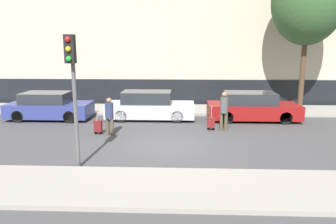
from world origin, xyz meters
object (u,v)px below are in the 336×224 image
Objects in this scene: parked_car_1 at (149,106)px; trolley_left at (98,126)px; traffic_light at (72,75)px; bare_tree_near_crossing at (308,1)px; parked_car_0 at (49,107)px; parked_car_2 at (252,107)px; pedestrian_left at (109,114)px; pedestrian_right at (224,109)px; trolley_right at (211,122)px.

parked_car_1 is 3.92× the size of trolley_left.
bare_tree_near_crossing is at bearing 42.54° from traffic_light.
parked_car_0 is 0.92× the size of parked_car_2.
parked_car_2 is 6.43m from bare_tree_near_crossing.
pedestrian_right is (4.84, 0.95, 0.09)m from pedestrian_left.
parked_car_2 is 7.26m from pedestrian_left.
trolley_left is (-0.53, 0.14, -0.54)m from pedestrian_left.
pedestrian_left is (3.78, -2.98, 0.25)m from parked_car_0.
trolley_left is 0.28× the size of traffic_light.
traffic_light is at bearing -77.53° from pedestrian_left.
parked_car_0 is 0.93× the size of parked_car_1.
parked_car_1 is 2.80× the size of pedestrian_left.
trolley_left is 4.70m from traffic_light.
pedestrian_right is at bearing -138.82° from bare_tree_near_crossing.
parked_car_1 is at bearing 58.24° from trolley_left.
trolley_left is at bearing -41.17° from parked_car_0.
parked_car_1 is 9.98m from bare_tree_near_crossing.
parked_car_0 is 3.65× the size of trolley_left.
parked_car_2 reaches higher than trolley_left.
trolley_right is at bearing -142.55° from bare_tree_near_crossing.
traffic_light is at bearing -102.10° from parked_car_1.
pedestrian_right is (5.38, 0.81, 0.63)m from trolley_left.
bare_tree_near_crossing reaches higher than parked_car_2.
parked_car_1 is 0.54× the size of bare_tree_near_crossing.
traffic_light is (3.62, -6.82, 2.18)m from parked_car_0.
trolley_right is (4.30, 1.05, -0.55)m from pedestrian_left.
pedestrian_right is 8.03m from bare_tree_near_crossing.
parked_car_2 is 2.83× the size of pedestrian_left.
pedestrian_left is 11.98m from bare_tree_near_crossing.
parked_car_1 is (5.12, 0.20, 0.02)m from parked_car_0.
bare_tree_near_crossing is at bearing 51.76° from pedestrian_right.
parked_car_1 reaches higher than parked_car_0.
trolley_left is at bearing -160.85° from pedestrian_right.
parked_car_1 is at bearing 81.83° from pedestrian_left.
parked_car_1 reaches higher than trolley_left.
pedestrian_right is at bearing 43.78° from traffic_light.
trolley_right is at bearing 28.55° from pedestrian_left.
parked_car_0 reaches higher than trolley_right.
traffic_light is (-6.68, -7.02, 2.17)m from parked_car_2.
trolley_left is (-7.05, -3.04, -0.31)m from parked_car_2.
parked_car_2 is 4.03× the size of trolley_right.
trolley_right is (8.08, -1.93, -0.30)m from parked_car_0.
parked_car_2 is at bearing 40.83° from pedestrian_left.
parked_car_2 is (5.17, 0.01, -0.01)m from parked_car_1.
trolley_right is at bearing -136.15° from parked_car_2.
parked_car_2 is 3.09m from trolley_right.
pedestrian_left is 0.92× the size of pedestrian_right.
pedestrian_left is 0.40× the size of traffic_light.
parked_car_2 is at bearing 0.07° from parked_car_1.
pedestrian_left is at bearing -152.02° from bare_tree_near_crossing.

